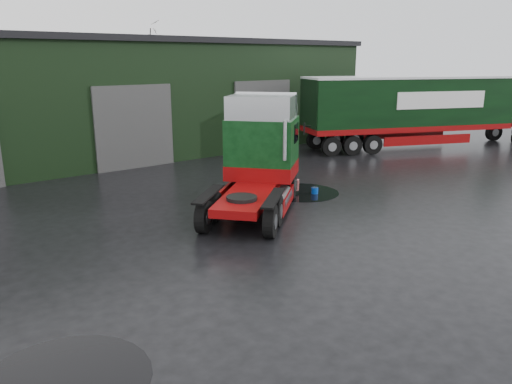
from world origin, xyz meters
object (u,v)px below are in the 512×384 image
Objects in this scene: warehouse at (87,96)px; tree_back_b at (138,77)px; hero_tractor at (252,157)px; lorry_right at (408,113)px; wash_bucket at (315,191)px.

warehouse is 12.82m from tree_back_b.
warehouse reaches higher than hero_tractor.
lorry_right reaches higher than hero_tractor.
tree_back_b reaches higher than wash_bucket.
warehouse is 117.96× the size of wash_bucket.
lorry_right is at bearing -71.57° from tree_back_b.
lorry_right is 12.46m from wash_bucket.
lorry_right is 59.08× the size of wash_bucket.
tree_back_b is at bearing 122.60° from hero_tractor.
wash_bucket is (3.55, 0.51, -1.86)m from hero_tractor.
lorry_right is at bearing -36.25° from warehouse.
warehouse is at bearing -128.66° from tree_back_b.
hero_tractor is 0.86× the size of tree_back_b.
hero_tractor is at bearing -171.88° from wash_bucket.
tree_back_b is at bearing 79.49° from wash_bucket.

